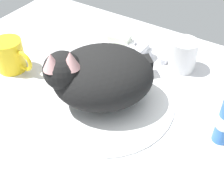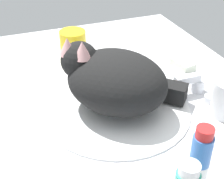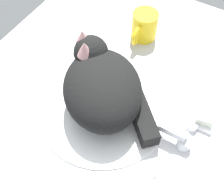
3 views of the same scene
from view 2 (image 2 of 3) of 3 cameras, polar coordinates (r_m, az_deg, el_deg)
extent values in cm
cube|color=silver|center=(81.64, 0.76, -4.26)|extent=(110.00, 82.50, 3.00)
cylinder|color=white|center=(80.47, 0.77, -3.14)|extent=(35.71, 35.71, 0.92)
cylinder|color=silver|center=(89.44, 14.59, 0.68)|extent=(3.60, 3.60, 3.38)
cube|color=silver|center=(86.26, 12.90, 1.76)|extent=(2.00, 7.03, 2.00)
cylinder|color=silver|center=(93.62, 12.71, 1.95)|extent=(2.80, 2.80, 1.80)
cylinder|color=silver|center=(86.27, 16.49, -1.57)|extent=(2.80, 2.80, 1.80)
ellipsoid|color=black|center=(76.32, 0.81, 1.39)|extent=(31.09, 30.51, 14.02)
sphere|color=black|center=(77.51, -5.61, 5.04)|extent=(12.63, 12.63, 8.97)
ellipsoid|color=white|center=(77.61, -4.42, 3.37)|extent=(7.64, 7.52, 4.93)
cone|color=#DB9E9E|center=(73.60, -5.14, 6.81)|extent=(5.69, 5.69, 4.04)
cone|color=#DB9E9E|center=(75.76, -7.70, 7.43)|extent=(5.69, 5.69, 4.04)
cube|color=black|center=(83.37, 7.71, 0.16)|extent=(13.63, 13.65, 4.43)
ellipsoid|color=white|center=(87.63, 1.26, 2.07)|extent=(6.61, 6.35, 3.99)
cylinder|color=yellow|center=(102.05, -6.72, 7.59)|extent=(7.92, 7.92, 9.12)
torus|color=yellow|center=(97.54, -5.92, 6.40)|extent=(6.11, 1.00, 6.11)
cube|color=white|center=(98.13, 11.99, 3.37)|extent=(9.00, 6.40, 1.20)
cube|color=silver|center=(97.32, 12.10, 4.25)|extent=(7.57, 5.22, 2.22)
cylinder|color=#3870C6|center=(58.89, 14.66, -12.84)|extent=(3.44, 3.44, 13.28)
cylinder|color=white|center=(59.35, 14.57, -13.29)|extent=(3.51, 3.51, 3.32)
cylinder|color=red|center=(53.89, 15.77, -7.20)|extent=(2.93, 2.93, 1.80)
cylinder|color=white|center=(48.91, 13.24, -13.31)|extent=(3.08, 3.08, 1.80)
camera|label=1|loc=(0.36, -68.12, 24.02)|focal=49.21mm
camera|label=3|loc=(0.57, 55.70, 41.54)|focal=46.58mm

